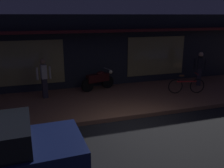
{
  "coord_description": "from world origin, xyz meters",
  "views": [
    {
      "loc": [
        -2.83,
        -6.37,
        3.56
      ],
      "look_at": [
        -0.05,
        2.4,
        0.95
      ],
      "focal_mm": 39.01,
      "sensor_mm": 36.0,
      "label": 1
    }
  ],
  "objects_px": {
    "motorcycle": "(99,79)",
    "bicycle_extra": "(186,86)",
    "person_photographer": "(44,78)",
    "person_bystander": "(200,68)"
  },
  "relations": [
    {
      "from": "motorcycle",
      "to": "bicycle_extra",
      "type": "xyz_separation_m",
      "value": [
        3.63,
        -1.72,
        -0.14
      ]
    },
    {
      "from": "motorcycle",
      "to": "person_photographer",
      "type": "bearing_deg",
      "value": -170.61
    },
    {
      "from": "motorcycle",
      "to": "bicycle_extra",
      "type": "bearing_deg",
      "value": -25.37
    },
    {
      "from": "person_photographer",
      "to": "person_bystander",
      "type": "distance_m",
      "value": 7.49
    },
    {
      "from": "motorcycle",
      "to": "bicycle_extra",
      "type": "relative_size",
      "value": 1.03
    },
    {
      "from": "motorcycle",
      "to": "person_photographer",
      "type": "height_order",
      "value": "person_photographer"
    },
    {
      "from": "person_photographer",
      "to": "person_bystander",
      "type": "xyz_separation_m",
      "value": [
        7.48,
        -0.34,
        0.0
      ]
    },
    {
      "from": "motorcycle",
      "to": "bicycle_extra",
      "type": "distance_m",
      "value": 4.02
    },
    {
      "from": "person_bystander",
      "to": "bicycle_extra",
      "type": "bearing_deg",
      "value": -144.8
    },
    {
      "from": "bicycle_extra",
      "to": "person_photographer",
      "type": "distance_m",
      "value": 6.26
    }
  ]
}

